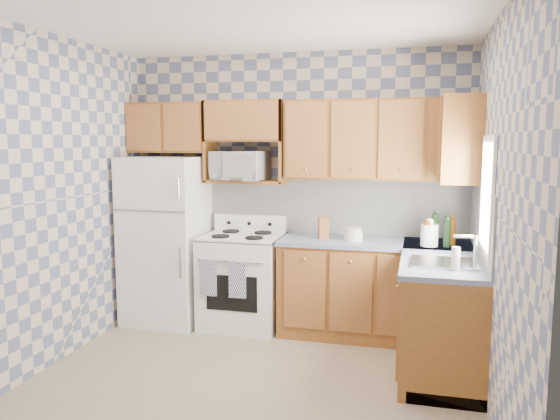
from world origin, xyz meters
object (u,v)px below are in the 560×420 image
(refrigerator, at_px, (166,240))
(electric_kettle, at_px, (429,235))
(stove_body, at_px, (243,282))
(microwave, at_px, (240,166))

(refrigerator, distance_m, electric_kettle, 2.58)
(stove_body, height_order, microwave, microwave)
(refrigerator, bearing_deg, microwave, 9.40)
(stove_body, bearing_deg, refrigerator, -178.22)
(microwave, xyz_separation_m, electric_kettle, (1.82, -0.22, -0.58))
(electric_kettle, bearing_deg, microwave, 173.13)
(stove_body, xyz_separation_m, microwave, (-0.05, 0.10, 1.14))
(electric_kettle, bearing_deg, stove_body, 176.14)
(stove_body, distance_m, electric_kettle, 1.86)
(stove_body, xyz_separation_m, electric_kettle, (1.77, -0.12, 0.57))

